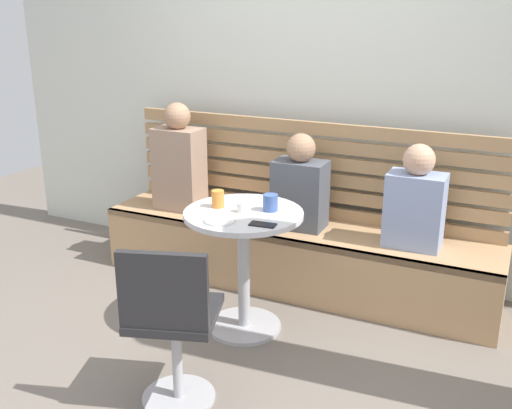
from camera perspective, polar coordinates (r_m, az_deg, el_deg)
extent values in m
plane|color=#70665B|center=(3.24, -4.81, -16.17)|extent=(8.00, 8.00, 0.00)
cube|color=silver|center=(4.18, 6.20, 13.01)|extent=(5.20, 0.10, 2.90)
cube|color=tan|center=(4.09, 3.55, -4.93)|extent=(2.70, 0.52, 0.44)
cube|color=#94734F|center=(3.80, 2.25, -3.47)|extent=(2.70, 0.04, 0.04)
cube|color=#A68157|center=(4.20, 4.84, -0.45)|extent=(2.65, 0.04, 0.09)
cube|color=tan|center=(4.16, 4.89, 1.20)|extent=(2.65, 0.04, 0.09)
cube|color=#A68157|center=(4.13, 4.93, 2.70)|extent=(2.65, 0.04, 0.09)
cube|color=tan|center=(4.10, 4.97, 4.23)|extent=(2.65, 0.04, 0.09)
cube|color=#A68157|center=(4.07, 5.02, 5.77)|extent=(2.65, 0.04, 0.09)
cube|color=tan|center=(4.05, 5.06, 7.34)|extent=(2.65, 0.04, 0.09)
cylinder|color=#ADADB2|center=(3.66, -1.13, -11.51)|extent=(0.44, 0.44, 0.02)
cylinder|color=#ADADB2|center=(3.50, -1.17, -6.46)|extent=(0.07, 0.07, 0.69)
cylinder|color=silver|center=(3.36, -1.20, -0.92)|extent=(0.68, 0.68, 0.03)
cylinder|color=#ADADB2|center=(3.11, -7.39, -17.78)|extent=(0.36, 0.36, 0.02)
cylinder|color=#ADADB2|center=(2.99, -7.56, -14.42)|extent=(0.05, 0.05, 0.45)
cube|color=#232326|center=(2.86, -7.77, -10.30)|extent=(0.50, 0.50, 0.04)
cube|color=#232326|center=(2.63, -8.91, -8.22)|extent=(0.39, 0.16, 0.36)
cube|color=#9E7F6B|center=(4.30, -7.36, 3.39)|extent=(0.34, 0.22, 0.59)
sphere|color=#A37A5B|center=(4.22, -7.57, 8.38)|extent=(0.19, 0.19, 0.19)
cube|color=#4C515B|center=(3.92, 4.22, 0.98)|extent=(0.34, 0.22, 0.45)
sphere|color=#A37A5B|center=(3.84, 4.32, 5.41)|extent=(0.19, 0.19, 0.19)
cube|color=#8C9EC6|center=(3.72, 14.93, -0.54)|extent=(0.34, 0.22, 0.46)
sphere|color=tan|center=(3.63, 15.34, 4.14)|extent=(0.19, 0.19, 0.19)
cylinder|color=orange|center=(3.42, -3.67, 0.54)|extent=(0.07, 0.07, 0.10)
cylinder|color=#3D5B9E|center=(3.36, 1.38, 0.18)|extent=(0.08, 0.08, 0.09)
cylinder|color=silver|center=(3.34, -1.36, -0.28)|extent=(0.06, 0.06, 0.05)
cylinder|color=white|center=(3.20, -3.49, -1.54)|extent=(0.17, 0.17, 0.01)
cube|color=black|center=(3.15, 0.65, -1.93)|extent=(0.15, 0.08, 0.01)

